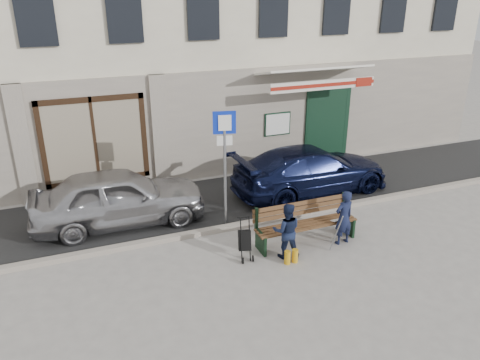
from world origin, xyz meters
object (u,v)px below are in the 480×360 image
bench (304,224)px  stroller (245,241)px  parking_sign (225,150)px  man (344,218)px  car_silver (119,197)px  car_navy (311,170)px  woman (286,231)px

bench → stroller: size_ratio=2.57×
parking_sign → man: bearing=-27.3°
car_silver → parking_sign: (2.37, -1.02, 1.22)m
stroller → car_navy: bearing=55.3°
bench → man: 0.89m
man → woman: bearing=-5.1°
car_navy → parking_sign: parking_sign is taller
car_navy → man: (-0.77, -2.80, -0.02)m
car_silver → parking_sign: 2.86m
car_silver → car_navy: bearing=-88.9°
car_silver → woman: car_silver is taller
car_silver → parking_sign: bearing=-111.7°
woman → man: bearing=-157.5°
parking_sign → bench: size_ratio=1.18×
bench → car_silver: bearing=146.2°
woman → stroller: (-0.85, 0.25, -0.21)m
car_navy → man: car_navy is taller
parking_sign → woman: bearing=-56.6°
car_silver → car_navy: car_silver is taller
car_navy → bench: (-1.56, -2.45, -0.20)m
car_navy → parking_sign: bearing=106.2°
car_silver → stroller: (2.22, -2.63, -0.29)m
parking_sign → bench: 2.48m
stroller → woman: bearing=-1.4°
bench → woman: woman is taller
car_silver → bench: size_ratio=1.72×
car_navy → man: size_ratio=3.54×
car_silver → man: size_ratio=3.22×
parking_sign → woman: (0.70, -1.86, -1.30)m
parking_sign → car_navy: bearing=31.5°
man → stroller: bearing=-12.0°
bench → stroller: (-1.50, -0.14, -0.05)m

